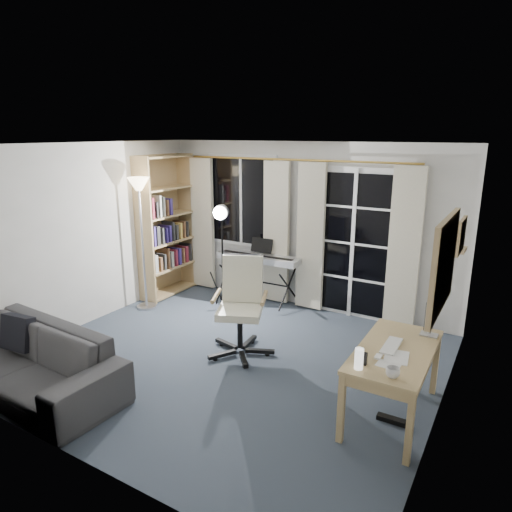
{
  "coord_description": "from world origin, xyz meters",
  "views": [
    {
      "loc": [
        2.68,
        -3.94,
        2.52
      ],
      "look_at": [
        0.15,
        0.35,
        1.17
      ],
      "focal_mm": 32.0,
      "sensor_mm": 36.0,
      "label": 1
    }
  ],
  "objects": [
    {
      "name": "torchiere_lamp",
      "position": [
        -1.95,
        0.7,
        1.54
      ],
      "size": [
        0.4,
        0.4,
        1.92
      ],
      "rotation": [
        0.0,
        0.0,
        -0.41
      ],
      "color": "#B2B2B7",
      "rests_on": "floor"
    },
    {
      "name": "framed_print",
      "position": [
        2.23,
        0.55,
        1.6
      ],
      "size": [
        0.03,
        0.42,
        0.32
      ],
      "color": "#A38256",
      "rests_on": "floor"
    },
    {
      "name": "desk_clutter",
      "position": [
        1.82,
        -0.36,
        0.52
      ],
      "size": [
        0.39,
        0.76,
        0.84
      ],
      "rotation": [
        0.0,
        0.0,
        0.01
      ],
      "color": "white",
      "rests_on": "desk"
    },
    {
      "name": "sofa",
      "position": [
        -1.39,
        -1.55,
        0.42
      ],
      "size": [
        2.2,
        0.74,
        0.85
      ],
      "rotation": [
        0.0,
        0.0,
        -0.05
      ],
      "color": "#343437",
      "rests_on": "floor"
    },
    {
      "name": "mug",
      "position": [
        1.98,
        -0.65,
        0.72
      ],
      "size": [
        0.11,
        0.09,
        0.11
      ],
      "primitive_type": "imported",
      "rotation": [
        0.0,
        0.0,
        0.01
      ],
      "color": "silver",
      "rests_on": "desk"
    },
    {
      "name": "bookshelf",
      "position": [
        -2.13,
        1.36,
        1.04
      ],
      "size": [
        0.35,
        1.02,
        2.2
      ],
      "rotation": [
        0.0,
        0.0,
        0.0
      ],
      "color": "#A38256",
      "rests_on": "floor"
    },
    {
      "name": "curtains",
      "position": [
        -0.14,
        1.88,
        1.09
      ],
      "size": [
        3.6,
        0.07,
        2.13
      ],
      "color": "gold",
      "rests_on": "floor"
    },
    {
      "name": "french_door",
      "position": [
        0.75,
        1.97,
        1.03
      ],
      "size": [
        1.32,
        0.09,
        2.11
      ],
      "color": "white",
      "rests_on": "floor"
    },
    {
      "name": "wall_shelf",
      "position": [
        2.16,
        1.05,
        1.41
      ],
      "size": [
        0.16,
        0.3,
        0.18
      ],
      "color": "#A38256",
      "rests_on": "floor"
    },
    {
      "name": "monitor",
      "position": [
        2.08,
        0.3,
        0.92
      ],
      "size": [
        0.16,
        0.48,
        0.42
      ],
      "rotation": [
        0.0,
        0.0,
        0.01
      ],
      "color": "silver",
      "rests_on": "desk"
    },
    {
      "name": "floor",
      "position": [
        0.0,
        0.0,
        -0.01
      ],
      "size": [
        4.5,
        4.0,
        0.02
      ],
      "primitive_type": "cube",
      "color": "#343F4C",
      "rests_on": "ground"
    },
    {
      "name": "office_chair",
      "position": [
        -0.01,
        0.29,
        0.67
      ],
      "size": [
        0.78,
        0.77,
        1.13
      ],
      "rotation": [
        0.0,
        0.0,
        0.41
      ],
      "color": "black",
      "rests_on": "floor"
    },
    {
      "name": "studio_light",
      "position": [
        -0.93,
        1.22,
        1.27
      ],
      "size": [
        0.36,
        0.36,
        1.58
      ],
      "rotation": [
        0.0,
        0.0,
        0.4
      ],
      "color": "black",
      "rests_on": "floor"
    },
    {
      "name": "desk",
      "position": [
        1.88,
        -0.15,
        0.58
      ],
      "size": [
        0.63,
        1.25,
        0.67
      ],
      "rotation": [
        0.0,
        0.0,
        0.01
      ],
      "color": "tan",
      "rests_on": "floor"
    },
    {
      "name": "keyboard_piano",
      "position": [
        -0.6,
        1.7,
        0.7
      ],
      "size": [
        1.29,
        0.65,
        0.93
      ],
      "rotation": [
        0.0,
        0.0,
        0.03
      ],
      "color": "black",
      "rests_on": "floor"
    },
    {
      "name": "wall_mirror",
      "position": [
        2.22,
        -0.35,
        1.55
      ],
      "size": [
        0.04,
        0.94,
        0.74
      ],
      "color": "#A38256",
      "rests_on": "floor"
    },
    {
      "name": "window",
      "position": [
        -1.05,
        1.97,
        1.5
      ],
      "size": [
        1.2,
        0.08,
        1.4
      ],
      "color": "white",
      "rests_on": "floor"
    }
  ]
}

